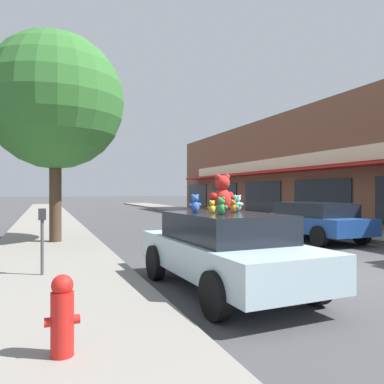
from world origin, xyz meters
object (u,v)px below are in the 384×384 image
object	(u,v)px
teddy_bear_blue	(195,204)
parking_meter	(42,233)
plush_art_car	(225,249)
teddy_bear_white	(238,203)
parked_car_far_center	(314,220)
teddy_bear_teal	(236,204)
teddy_bear_giant	(222,194)
teddy_bear_yellow	(212,207)
teddy_bear_green	(221,206)
fire_hydrant	(62,315)
street_tree	(55,101)
teddy_bear_orange	(234,206)

from	to	relation	value
teddy_bear_blue	parking_meter	size ratio (longest dim) A/B	0.27
plush_art_car	teddy_bear_white	size ratio (longest dim) A/B	13.28
teddy_bear_white	parked_car_far_center	size ratio (longest dim) A/B	0.08
teddy_bear_teal	parking_meter	bearing A→B (deg)	9.90
plush_art_car	teddy_bear_white	world-z (taller)	teddy_bear_white
teddy_bear_giant	teddy_bear_yellow	bearing A→B (deg)	32.63
teddy_bear_green	parking_meter	size ratio (longest dim) A/B	0.23
parked_car_far_center	parking_meter	xyz separation A→B (m)	(-8.96, -3.04, 0.21)
fire_hydrant	teddy_bear_yellow	bearing A→B (deg)	40.26
teddy_bear_blue	street_tree	distance (m)	7.45
teddy_bear_giant	parked_car_far_center	xyz separation A→B (m)	(5.81, 4.44, -0.96)
street_tree	parking_meter	xyz separation A→B (m)	(-0.36, -4.98, -3.66)
teddy_bear_yellow	street_tree	xyz separation A→B (m)	(-2.45, 6.65, 3.15)
fire_hydrant	parking_meter	bearing A→B (deg)	93.01
teddy_bear_teal	teddy_bear_blue	distance (m)	0.85
fire_hydrant	parking_meter	xyz separation A→B (m)	(-0.20, 3.88, 0.41)
teddy_bear_giant	parking_meter	size ratio (longest dim) A/B	0.57
plush_art_car	teddy_bear_blue	size ratio (longest dim) A/B	12.53
plush_art_car	teddy_bear_green	distance (m)	0.86
plush_art_car	teddy_bear_yellow	world-z (taller)	teddy_bear_yellow
teddy_bear_green	parking_meter	bearing A→B (deg)	8.24
teddy_bear_orange	teddy_bear_green	world-z (taller)	teddy_bear_green
parked_car_far_center	fire_hydrant	bearing A→B (deg)	-141.65
teddy_bear_teal	street_tree	xyz separation A→B (m)	(-3.08, 6.37, 3.12)
teddy_bear_blue	parking_meter	bearing A→B (deg)	-29.82
plush_art_car	teddy_bear_teal	world-z (taller)	teddy_bear_teal
teddy_bear_teal	teddy_bear_green	size ratio (longest dim) A/B	1.01
street_tree	teddy_bear_green	bearing A→B (deg)	-70.98
plush_art_car	teddy_bear_green	bearing A→B (deg)	-128.10
street_tree	teddy_bear_orange	bearing A→B (deg)	-66.53
plush_art_car	fire_hydrant	distance (m)	3.52
teddy_bear_orange	teddy_bear_white	distance (m)	0.58
teddy_bear_orange	parked_car_far_center	world-z (taller)	teddy_bear_orange
teddy_bear_giant	street_tree	distance (m)	7.54
teddy_bear_giant	teddy_bear_teal	world-z (taller)	teddy_bear_giant
teddy_bear_white	teddy_bear_orange	bearing A→B (deg)	78.26
plush_art_car	teddy_bear_teal	distance (m)	0.96
teddy_bear_yellow	fire_hydrant	bearing A→B (deg)	44.66
teddy_bear_white	parking_meter	size ratio (longest dim) A/B	0.25
plush_art_car	teddy_bear_orange	bearing A→B (deg)	22.78
street_tree	fire_hydrant	size ratio (longest dim) A/B	8.41
plush_art_car	teddy_bear_green	size ratio (longest dim) A/B	14.39
teddy_bear_blue	teddy_bear_yellow	size ratio (longest dim) A/B	1.47
teddy_bear_orange	parked_car_far_center	bearing A→B (deg)	-91.50
teddy_bear_white	teddy_bear_green	bearing A→B (deg)	72.28
parked_car_far_center	parking_meter	world-z (taller)	parking_meter
teddy_bear_giant	teddy_bear_teal	distance (m)	0.35
parked_car_far_center	teddy_bear_orange	bearing A→B (deg)	-140.47
parking_meter	fire_hydrant	bearing A→B (deg)	-86.99
teddy_bear_blue	parked_car_far_center	bearing A→B (deg)	-146.08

